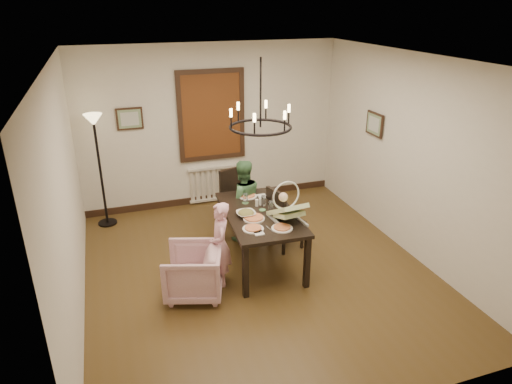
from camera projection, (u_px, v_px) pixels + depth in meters
room_shell at (249, 166)px, 6.02m from camera, size 4.51×5.00×2.81m
dining_table at (260, 218)px, 6.21m from camera, size 1.01×1.69×0.77m
chair_far at (239, 201)px, 7.15m from camera, size 0.55×0.55×1.01m
chair_right at (286, 217)px, 6.67m from camera, size 0.53×0.53×0.97m
armchair at (193, 272)px, 5.64m from camera, size 0.88×0.87×0.64m
elderly_woman at (220, 251)px, 5.80m from camera, size 0.27×0.37×0.94m
seated_man at (242, 207)px, 6.88m from camera, size 0.52×0.40×1.06m
baby_bouncer at (287, 208)px, 5.86m from camera, size 0.47×0.61×0.37m
salad_bowl at (246, 214)px, 6.05m from camera, size 0.30×0.30×0.07m
pizza_platter at (254, 218)px, 5.96m from camera, size 0.29×0.29×0.04m
drinking_glass at (271, 206)px, 6.19m from camera, size 0.07×0.07×0.14m
window_blinds at (211, 116)px, 7.76m from camera, size 1.00×0.03×1.40m
radiator at (214, 183)px, 8.27m from camera, size 0.92×0.12×0.62m
picture_back at (130, 119)px, 7.36m from camera, size 0.42×0.03×0.36m
picture_right at (375, 124)px, 7.04m from camera, size 0.03×0.42×0.36m
floor_lamp at (101, 173)px, 7.21m from camera, size 0.30×0.30×1.80m
chandelier at (260, 127)px, 5.71m from camera, size 0.80×0.80×0.04m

